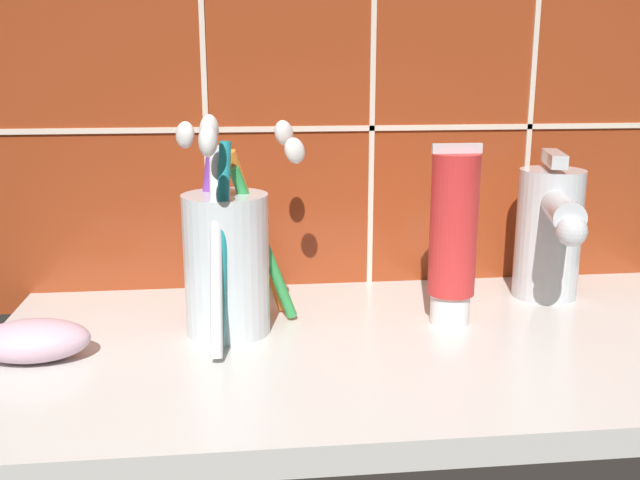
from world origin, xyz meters
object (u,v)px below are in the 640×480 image
at_px(toothpaste_tube, 453,236).
at_px(toothbrush_cup, 228,257).
at_px(soap_bar, 33,341).
at_px(sink_faucet, 550,229).

bearing_deg(toothpaste_tube, toothbrush_cup, -179.86).
bearing_deg(soap_bar, toothpaste_tube, 7.38).
bearing_deg(soap_bar, sink_faucet, 12.17).
bearing_deg(toothbrush_cup, soap_bar, -163.64).
distance_m(toothpaste_tube, sink_faucet, 0.12).
relative_size(toothbrush_cup, soap_bar, 2.19).
xyz_separation_m(toothbrush_cup, soap_bar, (-0.14, -0.04, -0.05)).
bearing_deg(sink_faucet, toothpaste_tube, -49.85).
relative_size(toothbrush_cup, toothpaste_tube, 1.19).
xyz_separation_m(toothpaste_tube, soap_bar, (-0.33, -0.04, -0.06)).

